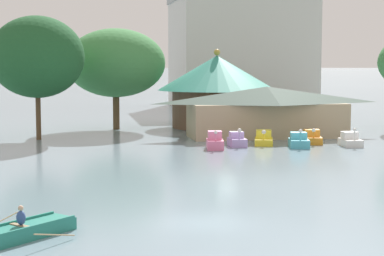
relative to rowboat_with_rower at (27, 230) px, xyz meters
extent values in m
plane|color=gray|center=(7.60, 1.18, -0.29)|extent=(2000.00, 2000.00, 0.00)
cube|color=#237A6B|center=(0.01, 0.01, -0.03)|extent=(3.95, 3.90, 0.52)
cube|color=#237A6B|center=(-0.44, 0.47, 0.28)|extent=(2.91, 2.84, 0.10)
cube|color=#237A6B|center=(0.45, -0.45, 0.28)|extent=(2.91, 2.84, 0.10)
cube|color=#997F5B|center=(-0.22, -0.21, 0.25)|extent=(0.99, 1.01, 0.04)
ellipsoid|color=#334C8C|center=(-0.22, -0.21, 0.57)|extent=(0.54, 0.54, 0.58)
sphere|color=tan|center=(-0.22, -0.21, 0.97)|extent=(0.22, 0.22, 0.22)
cylinder|color=tan|center=(1.14, -1.31, 0.09)|extent=(1.54, 1.50, 0.53)
cube|color=pink|center=(13.32, 25.89, 0.10)|extent=(1.66, 2.59, 0.77)
cube|color=pink|center=(13.36, 26.19, 0.83)|extent=(1.27, 1.24, 0.69)
cylinder|color=pink|center=(13.18, 24.93, 0.76)|extent=(0.14, 0.14, 0.57)
sphere|color=white|center=(13.18, 24.93, 1.19)|extent=(0.29, 0.29, 0.29)
cube|color=#B299D8|center=(15.54, 27.29, 0.06)|extent=(1.39, 2.24, 0.69)
cube|color=#C8ADF0|center=(15.55, 27.57, 0.67)|extent=(1.16, 1.03, 0.54)
cylinder|color=#B299D8|center=(15.51, 26.41, 0.69)|extent=(0.14, 0.14, 0.58)
sphere|color=white|center=(15.51, 26.41, 1.16)|extent=(0.35, 0.35, 0.35)
cube|color=yellow|center=(18.08, 27.94, -0.01)|extent=(2.25, 3.11, 0.56)
cube|color=yellow|center=(18.17, 28.28, 0.62)|extent=(1.60, 1.57, 0.68)
cylinder|color=yellow|center=(17.77, 26.87, 0.51)|extent=(0.14, 0.14, 0.47)
sphere|color=white|center=(17.77, 26.87, 0.94)|extent=(0.37, 0.37, 0.37)
cube|color=#4CB7CC|center=(20.47, 25.67, 0.06)|extent=(2.05, 2.74, 0.69)
cube|color=#5DCDE2|center=(20.54, 25.97, 0.68)|extent=(1.53, 1.37, 0.55)
cylinder|color=#4CB7CC|center=(20.26, 24.70, 0.72)|extent=(0.14, 0.14, 0.64)
sphere|color=white|center=(20.26, 24.70, 1.20)|extent=(0.32, 0.32, 0.32)
cube|color=orange|center=(22.50, 28.00, 0.02)|extent=(2.08, 2.83, 0.62)
cube|color=gold|center=(22.57, 28.32, 0.63)|extent=(1.54, 1.41, 0.61)
cylinder|color=orange|center=(22.27, 27.01, 0.58)|extent=(0.14, 0.14, 0.49)
sphere|color=white|center=(22.27, 27.01, 0.98)|extent=(0.33, 0.33, 0.33)
cube|color=white|center=(25.09, 25.69, 0.01)|extent=(1.67, 2.56, 0.60)
cube|color=white|center=(25.11, 25.99, 0.62)|extent=(1.34, 1.20, 0.61)
cylinder|color=white|center=(25.01, 24.71, 0.69)|extent=(0.14, 0.14, 0.75)
sphere|color=white|center=(25.01, 24.71, 1.21)|extent=(0.30, 0.30, 0.30)
cube|color=tan|center=(20.06, 33.75, 1.33)|extent=(14.74, 5.31, 3.25)
pyramid|color=#42564C|center=(20.06, 33.75, 3.75)|extent=(15.92, 6.10, 1.58)
cylinder|color=brown|center=(17.40, 44.10, 1.77)|extent=(9.81, 9.81, 4.11)
cone|color=teal|center=(17.40, 44.10, 5.70)|extent=(13.01, 13.01, 3.77)
sphere|color=#B7993D|center=(17.40, 44.10, 7.94)|extent=(0.70, 0.70, 0.70)
cylinder|color=brown|center=(-1.34, 35.39, 1.64)|extent=(0.46, 0.46, 3.86)
ellipsoid|color=#1E5128|center=(-1.34, 35.39, 7.33)|extent=(8.66, 8.66, 7.52)
cylinder|color=brown|center=(6.34, 43.76, 1.43)|extent=(0.70, 0.70, 3.45)
ellipsoid|color=#3D7F42|center=(6.34, 43.76, 6.79)|extent=(10.53, 10.53, 7.27)
cube|color=beige|center=(27.93, 75.77, 8.10)|extent=(20.30, 18.39, 16.77)
camera|label=1|loc=(1.99, -27.13, 6.75)|focal=62.05mm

